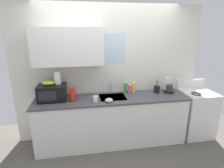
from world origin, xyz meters
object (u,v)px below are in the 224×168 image
at_px(stove_range, 195,113).
at_px(microwave, 52,93).
at_px(coffee_maker, 168,87).
at_px(dish_soap_bottle_green, 125,87).
at_px(cereal_canister, 73,94).
at_px(dish_soap_bottle_yellow, 134,87).
at_px(utensil_crock, 157,89).
at_px(paper_towel_roll, 58,78).
at_px(dish_soap_bottle_pink, 130,89).
at_px(mug_white, 95,99).
at_px(small_bowl, 109,100).
at_px(banana_bunch, 48,83).

height_order(stove_range, microwave, microwave).
xyz_separation_m(coffee_maker, dish_soap_bottle_green, (-0.82, 0.11, 0.00)).
bearing_deg(cereal_canister, microwave, 163.87).
bearing_deg(dish_soap_bottle_yellow, utensil_crock, -7.80).
distance_m(microwave, paper_towel_roll, 0.27).
bearing_deg(dish_soap_bottle_pink, dish_soap_bottle_green, 144.63).
distance_m(mug_white, small_bowl, 0.23).
distance_m(microwave, small_bowl, 0.97).
height_order(dish_soap_bottle_green, small_bowl, dish_soap_bottle_green).
distance_m(paper_towel_roll, cereal_canister, 0.39).
bearing_deg(mug_white, stove_range, 4.10).
relative_size(banana_bunch, dish_soap_bottle_green, 0.88).
bearing_deg(stove_range, paper_towel_roll, 177.89).
distance_m(dish_soap_bottle_green, dish_soap_bottle_yellow, 0.16).
height_order(microwave, paper_towel_roll, paper_towel_roll).
bearing_deg(dish_soap_bottle_green, coffee_maker, -7.41).
bearing_deg(paper_towel_roll, utensil_crock, 0.63).
distance_m(dish_soap_bottle_green, small_bowl, 0.57).
distance_m(microwave, cereal_canister, 0.35).
distance_m(dish_soap_bottle_yellow, mug_white, 0.82).
relative_size(banana_bunch, dish_soap_bottle_pink, 1.01).
distance_m(paper_towel_roll, coffee_maker, 2.05).
bearing_deg(microwave, banana_bunch, 178.20).
xyz_separation_m(banana_bunch, mug_white, (0.76, -0.19, -0.26)).
xyz_separation_m(stove_range, dish_soap_bottle_yellow, (-1.25, 0.18, 0.55)).
xyz_separation_m(dish_soap_bottle_pink, utensil_crock, (0.52, -0.04, -0.02)).
xyz_separation_m(banana_bunch, dish_soap_bottle_yellow, (1.51, 0.13, -0.20)).
height_order(banana_bunch, dish_soap_bottle_yellow, banana_bunch).
xyz_separation_m(banana_bunch, paper_towel_roll, (0.15, 0.05, 0.08)).
height_order(coffee_maker, dish_soap_bottle_green, coffee_maker).
bearing_deg(stove_range, small_bowl, -173.48).
xyz_separation_m(stove_range, coffee_maker, (-0.58, 0.10, 0.55)).
relative_size(stove_range, utensil_crock, 3.94).
bearing_deg(microwave, small_bowl, -14.91).
bearing_deg(banana_bunch, dish_soap_bottle_yellow, 4.90).
bearing_deg(paper_towel_roll, stove_range, -2.11).
bearing_deg(utensil_crock, dish_soap_bottle_green, 170.85).
xyz_separation_m(paper_towel_roll, dish_soap_bottle_pink, (1.29, 0.06, -0.29)).
relative_size(banana_bunch, cereal_canister, 0.85).
relative_size(stove_range, coffee_maker, 3.86).
bearing_deg(cereal_canister, dish_soap_bottle_pink, 11.42).
xyz_separation_m(banana_bunch, dish_soap_bottle_pink, (1.44, 0.11, -0.21)).
bearing_deg(cereal_canister, coffee_maker, 5.04).
relative_size(microwave, paper_towel_roll, 2.09).
bearing_deg(small_bowl, dish_soap_bottle_pink, 38.47).
xyz_separation_m(utensil_crock, small_bowl, (-0.97, -0.32, -0.04)).
relative_size(banana_bunch, small_bowl, 1.54).
bearing_deg(paper_towel_roll, dish_soap_bottle_green, 5.42).
distance_m(utensil_crock, small_bowl, 1.02).
bearing_deg(cereal_canister, mug_white, -13.58).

